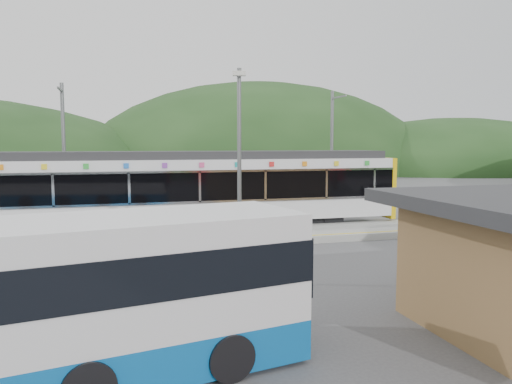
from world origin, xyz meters
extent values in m
plane|color=#4C4C4F|center=(0.00, 0.00, 0.00)|extent=(120.00, 120.00, 0.00)
ellipsoid|color=#1E3D19|center=(16.00, 54.00, 0.00)|extent=(52.00, 39.00, 26.00)
ellipsoid|color=#1E3D19|center=(45.00, 48.00, 0.00)|extent=(44.00, 33.00, 16.00)
cube|color=#9E9E99|center=(0.00, 3.30, 0.15)|extent=(26.00, 3.20, 0.30)
cube|color=yellow|center=(0.00, 2.00, 0.30)|extent=(26.00, 0.10, 0.01)
cube|color=black|center=(-7.58, 6.00, 0.30)|extent=(3.20, 2.20, 0.56)
cube|color=black|center=(4.42, 6.00, 0.30)|extent=(3.20, 2.20, 0.56)
cube|color=silver|center=(-1.58, 6.00, 1.04)|extent=(20.00, 2.90, 0.92)
cube|color=black|center=(-1.58, 6.00, 2.23)|extent=(20.00, 2.96, 1.45)
cube|color=silver|center=(-1.58, 4.50, 1.55)|extent=(20.00, 0.05, 0.10)
cube|color=silver|center=(-1.58, 4.50, 2.90)|extent=(20.00, 0.05, 0.10)
cube|color=silver|center=(-1.58, 6.00, 3.17)|extent=(20.00, 2.90, 0.45)
cube|color=#2D2D30|center=(-1.58, 6.00, 3.58)|extent=(19.40, 2.50, 0.36)
cube|color=yellow|center=(8.54, 6.00, 1.90)|extent=(0.24, 2.92, 3.00)
cube|color=silver|center=(-7.08, 4.50, 2.23)|extent=(0.10, 0.05, 1.35)
cube|color=silver|center=(-4.08, 4.50, 2.23)|extent=(0.10, 0.05, 1.35)
cube|color=silver|center=(-1.08, 4.50, 2.23)|extent=(0.10, 0.05, 1.35)
cube|color=silver|center=(1.92, 4.50, 2.23)|extent=(0.10, 0.05, 1.35)
cube|color=silver|center=(4.92, 4.50, 2.23)|extent=(0.10, 0.05, 1.35)
cube|color=silver|center=(7.42, 4.50, 2.23)|extent=(0.10, 0.05, 1.35)
cube|color=orange|center=(-8.98, 4.51, 3.18)|extent=(0.22, 0.04, 0.22)
cube|color=yellow|center=(-7.38, 4.51, 3.18)|extent=(0.22, 0.04, 0.22)
cube|color=green|center=(-5.78, 4.51, 3.18)|extent=(0.22, 0.04, 0.22)
cube|color=blue|center=(-4.18, 4.51, 3.18)|extent=(0.22, 0.04, 0.22)
cube|color=purple|center=(-2.58, 4.51, 3.18)|extent=(0.22, 0.04, 0.22)
cube|color=#E54C8C|center=(-0.98, 4.51, 3.18)|extent=(0.22, 0.04, 0.22)
cube|color=#19A5A5|center=(0.62, 4.51, 3.18)|extent=(0.22, 0.04, 0.22)
cube|color=red|center=(2.22, 4.51, 3.18)|extent=(0.22, 0.04, 0.22)
cube|color=orange|center=(3.82, 4.51, 3.18)|extent=(0.22, 0.04, 0.22)
cube|color=yellow|center=(5.42, 4.51, 3.18)|extent=(0.22, 0.04, 0.22)
cube|color=green|center=(7.02, 4.51, 3.18)|extent=(0.22, 0.04, 0.22)
cylinder|color=slate|center=(-7.00, 8.60, 3.50)|extent=(0.18, 0.18, 7.00)
cube|color=slate|center=(-7.00, 7.80, 6.60)|extent=(0.08, 1.80, 0.08)
cylinder|color=slate|center=(7.00, 8.60, 3.50)|extent=(0.18, 0.18, 7.00)
cube|color=slate|center=(7.00, 7.80, 6.60)|extent=(0.08, 1.80, 0.08)
cylinder|color=black|center=(-5.26, -8.35, 0.42)|extent=(1.31, 2.60, 0.85)
cylinder|color=black|center=(-2.94, -7.90, 0.42)|extent=(1.31, 2.60, 0.85)
cylinder|color=slate|center=(-1.13, -3.09, 3.08)|extent=(0.12, 0.12, 6.15)
cube|color=slate|center=(-1.13, -3.55, 6.05)|extent=(0.35, 1.03, 0.12)
cube|color=silver|center=(-1.13, -4.01, 5.97)|extent=(0.38, 0.26, 0.12)
camera|label=1|loc=(-4.53, -17.11, 4.11)|focal=35.00mm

